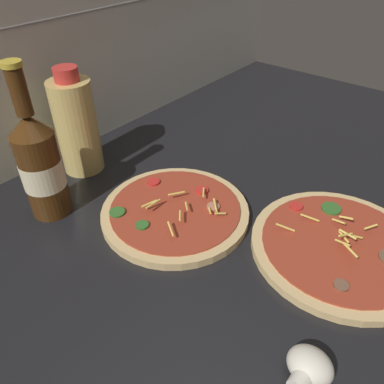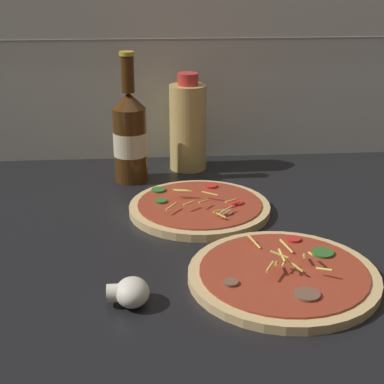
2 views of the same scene
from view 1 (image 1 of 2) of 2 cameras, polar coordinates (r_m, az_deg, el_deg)
name	(u,v)px [view 1 (image 1 of 2)]	position (r cm, az deg, el deg)	size (l,w,h in cm)	color
counter_slab	(238,240)	(65.05, 7.04, -7.21)	(160.00, 90.00, 2.50)	black
tile_backsplash	(45,20)	(81.33, -21.52, 23.22)	(160.00, 1.13, 60.00)	silver
pizza_near	(339,247)	(64.88, 21.54, -7.79)	(28.00, 28.00, 4.93)	tan
pizza_far	(175,211)	(66.90, -2.59, -2.96)	(26.21, 26.21, 3.53)	tan
beer_bottle	(40,165)	(67.65, -22.11, 3.90)	(7.10, 7.10, 27.04)	#47280F
oil_bottle	(76,125)	(78.38, -17.19, 9.66)	(8.22, 8.22, 21.41)	#D6B766
mushroom_left	(309,368)	(49.30, 17.37, -24.17)	(5.77, 5.49, 3.84)	white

